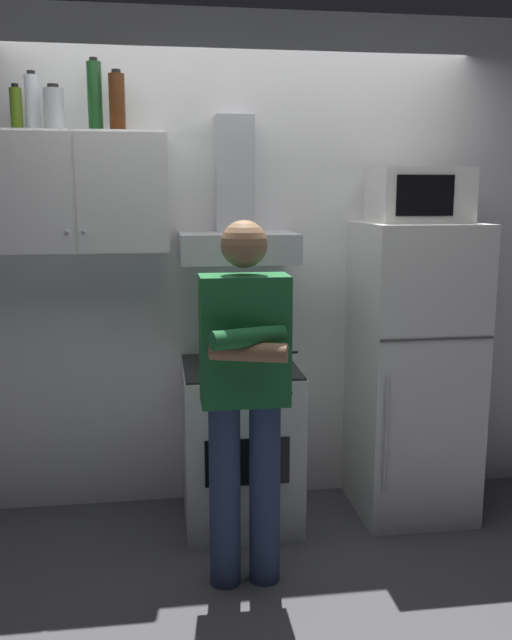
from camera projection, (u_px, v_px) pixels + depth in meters
ground_plane at (256, 540)px, 3.45m from camera, size 7.00×7.00×0.00m
back_wall_tiled at (241, 266)px, 3.79m from camera, size 4.80×0.10×2.70m
upper_cabinet at (78, 193)px, 3.38m from camera, size 0.90×0.37×0.60m
stove_oven at (240, 443)px, 3.60m from camera, size 0.60×0.62×0.87m
range_hood at (236, 223)px, 3.52m from camera, size 0.60×0.44×0.75m
refrigerator at (413, 371)px, 3.67m from camera, size 0.60×0.62×1.60m
microwave at (419, 195)px, 3.52m from camera, size 0.48×0.37×0.28m
person_standing at (245, 392)px, 2.92m from camera, size 0.38×0.33×1.64m
cooking_pot at (268, 359)px, 3.42m from camera, size 0.31×0.21×0.09m
bottle_wine_green at (95, 97)px, 3.33m from camera, size 0.07×0.07×0.36m
bottle_rum_dark at (117, 103)px, 3.32m from camera, size 0.08×0.08×0.30m
bottle_vodka_clear at (33, 103)px, 3.31m from camera, size 0.07×0.07×0.29m
bottle_canister_steel at (54, 109)px, 3.27m from camera, size 0.10×0.10×0.22m
bottle_olive_oil at (16, 109)px, 3.30m from camera, size 0.06×0.06×0.23m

